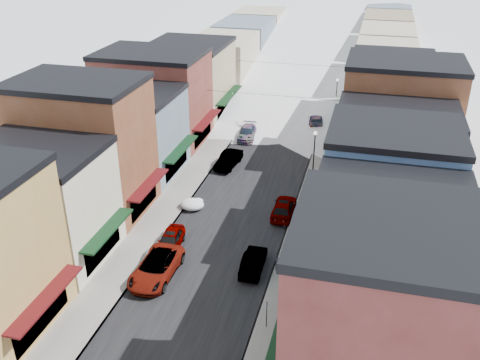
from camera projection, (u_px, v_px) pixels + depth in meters
The scene contains 34 objects.
road at pixel (298, 96), 82.20m from camera, with size 10.00×160.00×0.01m, color black.
sidewalk_left at pixel (256, 92), 83.63m from camera, with size 3.20×160.00×0.15m, color gray.
sidewalk_right at pixel (341, 99), 80.70m from camera, with size 3.20×160.00×0.15m, color gray.
curb_left at pixel (266, 93), 83.29m from camera, with size 0.10×160.00×0.15m, color slate.
curb_right at pixel (331, 98), 81.04m from camera, with size 0.10×160.00×0.15m, color slate.
bldg_l_cream at pixel (40, 204), 41.82m from camera, with size 11.30×8.20×9.50m.
bldg_l_brick_near at pixel (83, 147), 48.20m from camera, with size 12.30×8.20×12.50m.
bldg_l_grayblue at pixel (130, 132), 56.24m from camera, with size 11.30×9.20×9.00m.
bldg_l_brick_far at pixel (154, 97), 63.83m from camera, with size 13.30×9.20×11.00m.
bldg_l_tan at pixel (190, 79), 72.50m from camera, with size 11.30×11.20×10.00m.
bldg_r_brick_near at pixel (399, 330), 26.94m from camera, with size 12.30×9.20×12.50m.
bldg_r_green at pixel (387, 255), 35.52m from camera, with size 11.30×9.20×9.50m.
bldg_r_blue at pixel (389, 188), 43.11m from camera, with size 11.30×9.20×10.50m.
bldg_r_cream at pixel (394, 154), 51.13m from camera, with size 12.30×9.20×9.00m.
bldg_r_brick_far at pixel (400, 112), 58.27m from camera, with size 13.30×9.20×11.50m.
bldg_r_tan at pixel (390, 93), 67.61m from camera, with size 11.30×11.20×9.50m.
distant_blocks at pixel (318, 39), 100.36m from camera, with size 34.00×55.00×8.00m.
overhead_cables at pixel (285, 78), 68.60m from camera, with size 16.40×15.04×0.04m.
car_white_suv at pixel (156, 267), 40.88m from camera, with size 2.79×6.05×1.68m, color silver.
car_silver_sedan at pixel (170, 240), 44.45m from camera, with size 1.78×4.41×1.50m, color #95979D.
car_dark_hatch at pixel (229, 160), 58.93m from camera, with size 1.69×4.86×1.60m, color black.
car_silver_wagon at pixel (247, 133), 66.43m from camera, with size 2.02×4.96×1.44m, color #A8AAB0.
car_green_sedan at pixel (253, 262), 41.75m from camera, with size 1.55×4.44×1.46m, color black.
car_gray_suv at pixel (284, 207), 49.28m from camera, with size 1.95×4.84×1.65m, color #9DA0A6.
car_black_sedan at pixel (316, 121), 70.13m from camera, with size 2.10×5.17×1.50m, color black.
car_lane_silver at pixel (290, 97), 79.05m from camera, with size 1.88×4.67×1.59m, color #929499.
car_lane_white at pixel (319, 74), 90.58m from camera, with size 2.43×5.26×1.46m, color silver.
parking_sign at pixel (267, 312), 35.44m from camera, with size 0.06×0.29×2.12m.
trash_can at pixel (278, 264), 41.61m from camera, with size 0.55×0.55×0.93m.
streetlamp_near at pixel (314, 147), 56.09m from camera, with size 0.40×0.40×4.78m.
streetlamp_far at pixel (337, 90), 75.20m from camera, with size 0.36×0.36×4.37m.
snow_pile_near at pixel (159, 252), 43.44m from camera, with size 2.15×2.52×0.91m.
snow_pile_mid at pixel (193, 204), 50.60m from camera, with size 2.28×2.61×0.97m.
snow_pile_far at pixel (243, 125), 69.69m from camera, with size 2.35×2.65×0.99m.
Camera 1 is at (11.07, -19.08, 25.06)m, focal length 40.00 mm.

